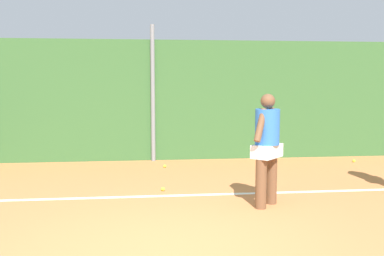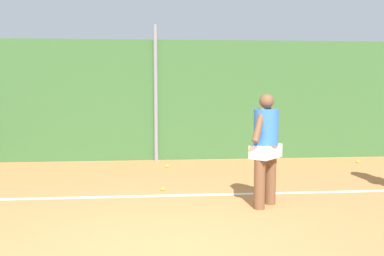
% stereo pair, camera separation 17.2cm
% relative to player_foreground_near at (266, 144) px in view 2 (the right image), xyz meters
% --- Properties ---
extents(ground_plane, '(31.86, 31.86, 0.00)m').
position_rel_player_foreground_near_xyz_m(ground_plane, '(-1.62, -0.01, -0.95)').
color(ground_plane, '#C67542').
extents(hedge_fence_backdrop, '(20.71, 0.25, 2.85)m').
position_rel_player_foreground_near_xyz_m(hedge_fence_backdrop, '(-1.62, 4.14, 0.48)').
color(hedge_fence_backdrop, '#386633').
rests_on(hedge_fence_backdrop, ground_plane).
extents(fence_post_center, '(0.10, 0.10, 3.19)m').
position_rel_player_foreground_near_xyz_m(fence_post_center, '(-1.62, 3.96, 0.64)').
color(fence_post_center, gray).
rests_on(fence_post_center, ground_plane).
extents(court_baseline_paint, '(15.13, 0.10, 0.01)m').
position_rel_player_foreground_near_xyz_m(court_baseline_paint, '(-1.62, 0.73, -0.95)').
color(court_baseline_paint, white).
rests_on(court_baseline_paint, ground_plane).
extents(player_foreground_near, '(0.55, 0.63, 1.70)m').
position_rel_player_foreground_near_xyz_m(player_foreground_near, '(0.00, 0.00, 0.00)').
color(player_foreground_near, brown).
rests_on(player_foreground_near, ground_plane).
extents(tennis_ball_2, '(0.07, 0.07, 0.07)m').
position_rel_player_foreground_near_xyz_m(tennis_ball_2, '(-1.39, 3.09, -0.92)').
color(tennis_ball_2, '#CCDB33').
rests_on(tennis_ball_2, ground_plane).
extents(tennis_ball_3, '(0.07, 0.07, 0.07)m').
position_rel_player_foreground_near_xyz_m(tennis_ball_3, '(-1.52, 1.06, -0.92)').
color(tennis_ball_3, '#CCDB33').
rests_on(tennis_ball_3, ground_plane).
extents(tennis_ball_7, '(0.07, 0.07, 0.07)m').
position_rel_player_foreground_near_xyz_m(tennis_ball_7, '(3.03, 3.24, -0.92)').
color(tennis_ball_7, '#CCDB33').
rests_on(tennis_ball_7, ground_plane).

